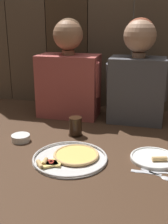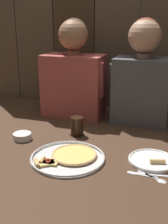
{
  "view_description": "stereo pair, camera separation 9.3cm",
  "coord_description": "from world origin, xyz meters",
  "px_view_note": "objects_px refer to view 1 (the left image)",
  "views": [
    {
      "loc": [
        0.32,
        -1.23,
        0.64
      ],
      "look_at": [
        -0.01,
        0.1,
        0.18
      ],
      "focal_mm": 45.42,
      "sensor_mm": 36.0,
      "label": 1
    },
    {
      "loc": [
        0.41,
        -1.2,
        0.64
      ],
      "look_at": [
        -0.01,
        0.1,
        0.18
      ],
      "focal_mm": 45.42,
      "sensor_mm": 36.0,
      "label": 2
    }
  ],
  "objects_px": {
    "pizza_tray": "(71,157)",
    "dipping_bowl": "(21,138)",
    "diner_left": "(69,74)",
    "dinner_plate": "(154,158)",
    "diner_right": "(138,75)",
    "drinking_glass": "(76,126)"
  },
  "relations": [
    {
      "from": "diner_left",
      "to": "dinner_plate",
      "type": "bearing_deg",
      "value": -42.3
    },
    {
      "from": "pizza_tray",
      "to": "diner_left",
      "type": "distance_m",
      "value": 0.7
    },
    {
      "from": "drinking_glass",
      "to": "pizza_tray",
      "type": "bearing_deg",
      "value": -78.28
    },
    {
      "from": "dinner_plate",
      "to": "drinking_glass",
      "type": "xyz_separation_m",
      "value": [
        -0.44,
        0.2,
        0.04
      ]
    },
    {
      "from": "dinner_plate",
      "to": "dipping_bowl",
      "type": "distance_m",
      "value": 0.71
    },
    {
      "from": "dinner_plate",
      "to": "diner_left",
      "type": "xyz_separation_m",
      "value": [
        -0.57,
        0.52,
        0.28
      ]
    },
    {
      "from": "dipping_bowl",
      "to": "drinking_glass",
      "type": "bearing_deg",
      "value": 29.61
    },
    {
      "from": "diner_left",
      "to": "diner_right",
      "type": "distance_m",
      "value": 0.45
    },
    {
      "from": "dipping_bowl",
      "to": "diner_left",
      "type": "xyz_separation_m",
      "value": [
        0.13,
        0.48,
        0.27
      ]
    },
    {
      "from": "drinking_glass",
      "to": "diner_left",
      "type": "relative_size",
      "value": 0.17
    },
    {
      "from": "diner_right",
      "to": "drinking_glass",
      "type": "bearing_deg",
      "value": -133.34
    },
    {
      "from": "dipping_bowl",
      "to": "diner_left",
      "type": "relative_size",
      "value": 0.16
    },
    {
      "from": "dinner_plate",
      "to": "diner_right",
      "type": "bearing_deg",
      "value": 103.87
    },
    {
      "from": "pizza_tray",
      "to": "diner_left",
      "type": "relative_size",
      "value": 0.56
    },
    {
      "from": "pizza_tray",
      "to": "dipping_bowl",
      "type": "height_order",
      "value": "dipping_bowl"
    },
    {
      "from": "drinking_glass",
      "to": "dipping_bowl",
      "type": "height_order",
      "value": "drinking_glass"
    },
    {
      "from": "pizza_tray",
      "to": "diner_left",
      "type": "xyz_separation_m",
      "value": [
        -0.19,
        0.61,
        0.28
      ]
    },
    {
      "from": "pizza_tray",
      "to": "dinner_plate",
      "type": "height_order",
      "value": "dinner_plate"
    },
    {
      "from": "dinner_plate",
      "to": "diner_right",
      "type": "distance_m",
      "value": 0.61
    },
    {
      "from": "pizza_tray",
      "to": "diner_right",
      "type": "distance_m",
      "value": 0.72
    },
    {
      "from": "pizza_tray",
      "to": "dipping_bowl",
      "type": "bearing_deg",
      "value": 158.15
    },
    {
      "from": "dinner_plate",
      "to": "drinking_glass",
      "type": "bearing_deg",
      "value": 155.92
    }
  ]
}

